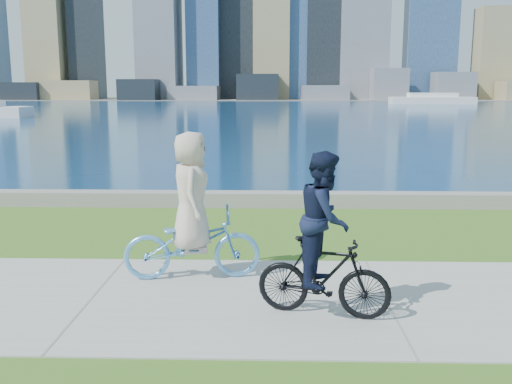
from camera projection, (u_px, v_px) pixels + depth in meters
ground at (93, 298)px, 7.81m from camera, size 320.00×320.00×0.00m
concrete_path at (93, 298)px, 7.81m from camera, size 80.00×3.50×0.02m
seawall at (171, 199)px, 13.87m from camera, size 90.00×0.50×0.35m
bay_water at (255, 108)px, 78.59m from camera, size 320.00×131.00×0.01m
far_shore at (262, 99)px, 135.60m from camera, size 320.00×30.00×0.12m
ferry_far at (432, 99)px, 98.21m from camera, size 14.21×4.06×1.93m
cyclist_woman at (192, 225)px, 8.45m from camera, size 0.96×2.11×2.20m
cyclist_man at (324, 248)px, 7.03m from camera, size 0.88×1.74×2.08m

